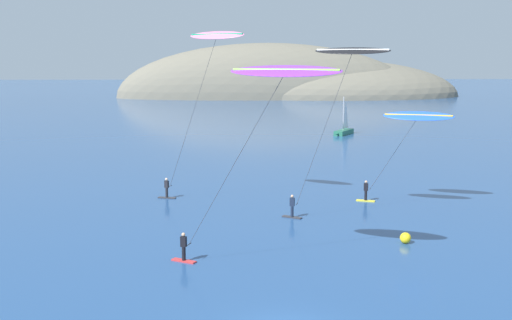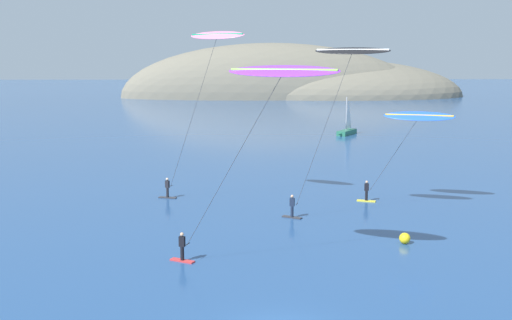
% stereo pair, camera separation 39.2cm
% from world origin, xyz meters
% --- Properties ---
extents(headland_island, '(99.54, 43.46, 30.68)m').
position_xyz_m(headland_island, '(17.42, 160.64, 0.00)').
color(headland_island, '#7A705B').
rests_on(headland_island, ground).
extents(sailboat_near, '(3.93, 5.56, 5.70)m').
position_xyz_m(sailboat_near, '(14.80, 69.32, 0.64)').
color(sailboat_near, '#23664C').
rests_on(sailboat_near, ground).
extents(kitesurfer_black, '(7.28, 3.32, 12.34)m').
position_xyz_m(kitesurfer_black, '(5.78, 18.56, 10.93)').
color(kitesurfer_black, '#2D2D33').
rests_on(kitesurfer_black, ground).
extents(kitesurfer_purple, '(9.44, 4.46, 11.28)m').
position_xyz_m(kitesurfer_purple, '(0.27, 7.98, 10.25)').
color(kitesurfer_purple, red).
rests_on(kitesurfer_purple, ground).
extents(kitesurfer_blue, '(7.20, 3.21, 7.46)m').
position_xyz_m(kitesurfer_blue, '(12.12, 23.73, 6.50)').
color(kitesurfer_blue, yellow).
rests_on(kitesurfer_blue, ground).
extents(kitesurfer_pink, '(7.41, 4.57, 13.63)m').
position_xyz_m(kitesurfer_pink, '(-3.66, 24.45, 11.88)').
color(kitesurfer_pink, '#2D2D33').
rests_on(kitesurfer_pink, ground).
extents(marker_buoy, '(0.70, 0.70, 0.70)m').
position_xyz_m(marker_buoy, '(8.76, 13.01, 0.35)').
color(marker_buoy, yellow).
rests_on(marker_buoy, ground).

